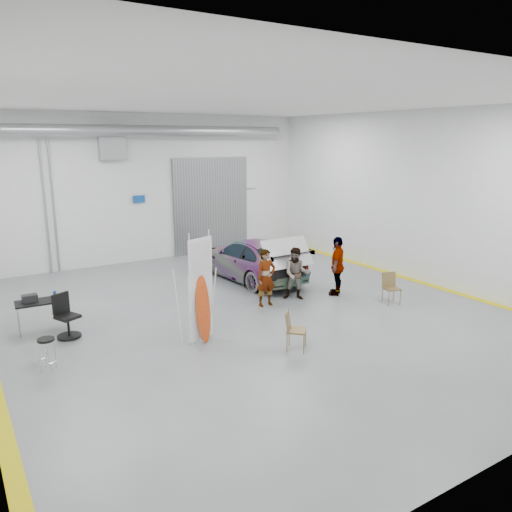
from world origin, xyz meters
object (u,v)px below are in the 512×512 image
person_c (337,266)px  shop_stool (47,355)px  surfboard_display (199,299)px  work_table (39,301)px  folding_chair_near (296,338)px  folding_chair_far (391,294)px  office_chair (67,318)px  person_b (296,274)px  person_a (266,278)px  sedan_car (250,259)px

person_c → shop_stool: size_ratio=2.55×
surfboard_display → work_table: size_ratio=2.11×
folding_chair_near → work_table: bearing=90.9°
folding_chair_far → work_table: 10.21m
person_c → office_chair: size_ratio=1.71×
person_b → shop_stool: 7.77m
shop_stool → person_a: bearing=10.1°
folding_chair_far → folding_chair_near: bearing=-148.1°
person_a → person_b: person_a is taller
sedan_car → person_c: size_ratio=2.61×
person_b → person_c: 1.47m
person_a → folding_chair_far: (3.38, -1.93, -0.59)m
person_b → person_c: bearing=25.7°
person_b → office_chair: bearing=-148.1°
surfboard_display → work_table: 4.45m
office_chair → surfboard_display: bearing=-63.0°
sedan_car → office_chair: bearing=14.0°
sedan_car → surfboard_display: (-4.14, -4.38, 0.42)m
folding_chair_near → work_table: size_ratio=0.73×
sedan_car → shop_stool: 8.66m
surfboard_display → shop_stool: bearing=155.0°
person_a → office_chair: bearing=174.3°
surfboard_display → person_a: bearing=8.6°
person_a → folding_chair_far: 3.93m
folding_chair_far → shop_stool: 9.93m
sedan_car → work_table: bearing=6.7°
person_b → office_chair: (-6.86, 0.64, -0.34)m
person_a → person_c: 2.60m
folding_chair_far → office_chair: office_chair is taller
surfboard_display → work_table: (-3.26, 3.01, -0.33)m
sedan_car → surfboard_display: size_ratio=1.78×
shop_stool → work_table: size_ratio=0.56×
person_a → shop_stool: (-6.52, -1.16, -0.51)m
sedan_car → shop_stool: size_ratio=6.65×
folding_chair_near → shop_stool: folding_chair_near is taller
surfboard_display → work_table: surfboard_display is taller
work_table → folding_chair_far: bearing=-19.4°
folding_chair_far → sedan_car: bearing=131.9°
person_b → folding_chair_near: size_ratio=1.71×
sedan_car → person_a: person_a is taller
person_a → surfboard_display: 3.37m
person_a → person_c: bearing=-5.8°
surfboard_display → folding_chair_near: size_ratio=2.89×
sedan_car → shop_stool: sedan_car is taller
person_b → person_c: person_c is taller
person_b → folding_chair_far: (2.23, -1.93, -0.54)m
folding_chair_near → person_b: bearing=6.9°
person_b → folding_chair_far: person_b is taller
person_b → shop_stool: person_b is taller
folding_chair_near → folding_chair_far: bearing=-31.5°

